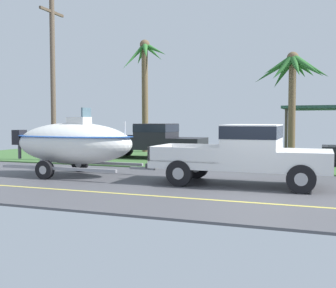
{
  "coord_description": "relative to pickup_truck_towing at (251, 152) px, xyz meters",
  "views": [
    {
      "loc": [
        1.56,
        -11.91,
        2.02
      ],
      "look_at": [
        -3.25,
        1.03,
        1.22
      ],
      "focal_mm": 44.42,
      "sensor_mm": 36.0,
      "label": 1
    }
  ],
  "objects": [
    {
      "name": "parked_pickup_background",
      "position": [
        -5.99,
        6.97,
        -0.02
      ],
      "size": [
        6.0,
        2.1,
        1.83
      ],
      "color": "black",
      "rests_on": "ground"
    },
    {
      "name": "boat_on_trailer",
      "position": [
        -6.38,
        -0.0,
        0.14
      ],
      "size": [
        5.74,
        2.42,
        2.45
      ],
      "color": "gray",
      "rests_on": "ground"
    },
    {
      "name": "ground",
      "position": [
        0.47,
        7.47,
        -1.05
      ],
      "size": [
        36.0,
        22.0,
        0.11
      ],
      "color": "#4C4C51"
    },
    {
      "name": "utility_pole",
      "position": [
        -10.2,
        4.14,
        3.0
      ],
      "size": [
        0.24,
        1.8,
        7.78
      ],
      "color": "brown",
      "rests_on": "ground"
    },
    {
      "name": "palm_tree_near_right",
      "position": [
        0.82,
        5.93,
        2.89
      ],
      "size": [
        3.43,
        3.22,
        4.94
      ],
      "color": "brown",
      "rests_on": "ground"
    },
    {
      "name": "pickup_truck_towing",
      "position": [
        0.0,
        0.0,
        0.0
      ],
      "size": [
        5.61,
        2.13,
        1.88
      ],
      "color": "silver",
      "rests_on": "ground"
    },
    {
      "name": "palm_tree_mid",
      "position": [
        -8.26,
        10.7,
        3.98
      ],
      "size": [
        2.8,
        3.2,
        6.92
      ],
      "color": "brown",
      "rests_on": "ground"
    }
  ]
}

